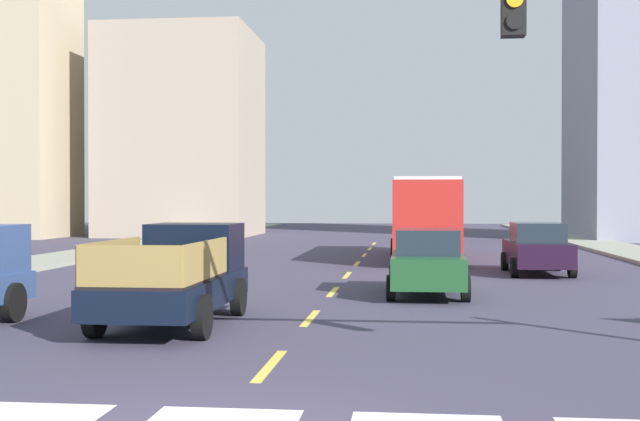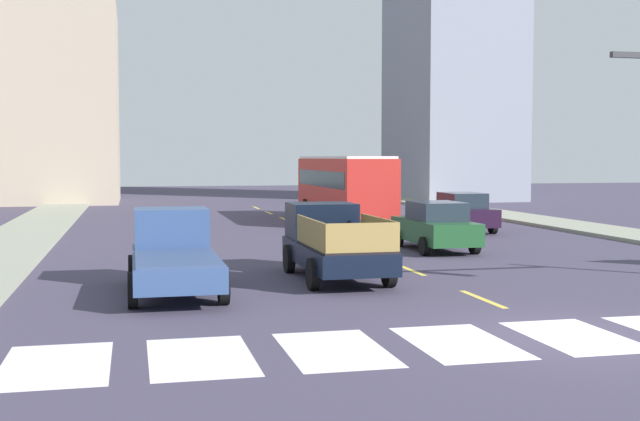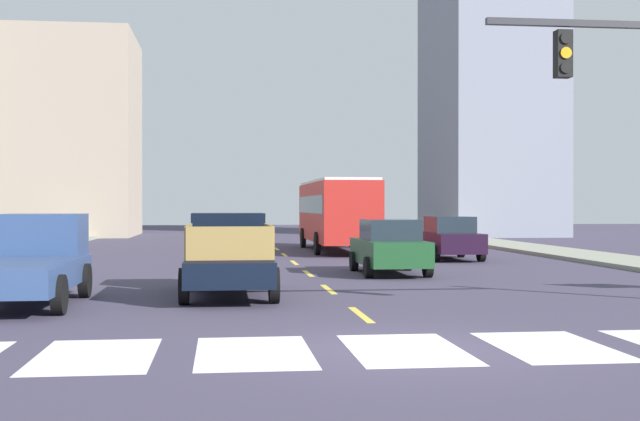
# 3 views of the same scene
# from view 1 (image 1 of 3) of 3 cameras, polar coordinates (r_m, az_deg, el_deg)

# --- Properties ---
(lane_dash_0) EXTENTS (0.16, 2.40, 0.01)m
(lane_dash_0) POSITION_cam_1_polar(r_m,az_deg,el_deg) (12.61, -3.44, -10.55)
(lane_dash_0) COLOR #E2C447
(lane_dash_0) RESTS_ON ground
(lane_dash_1) EXTENTS (0.16, 2.40, 0.01)m
(lane_dash_1) POSITION_cam_1_polar(r_m,az_deg,el_deg) (17.49, -0.66, -7.38)
(lane_dash_1) COLOR #E2C447
(lane_dash_1) RESTS_ON ground
(lane_dash_2) EXTENTS (0.16, 2.40, 0.01)m
(lane_dash_2) POSITION_cam_1_polar(r_m,az_deg,el_deg) (22.42, 0.89, -5.59)
(lane_dash_2) COLOR #E2C447
(lane_dash_2) RESTS_ON ground
(lane_dash_3) EXTENTS (0.16, 2.40, 0.01)m
(lane_dash_3) POSITION_cam_1_polar(r_m,az_deg,el_deg) (27.38, 1.87, -4.45)
(lane_dash_3) COLOR #E2C447
(lane_dash_3) RESTS_ON ground
(lane_dash_4) EXTENTS (0.16, 2.40, 0.01)m
(lane_dash_4) POSITION_cam_1_polar(r_m,az_deg,el_deg) (32.35, 2.55, -3.65)
(lane_dash_4) COLOR #E2C447
(lane_dash_4) RESTS_ON ground
(lane_dash_5) EXTENTS (0.16, 2.40, 0.01)m
(lane_dash_5) POSITION_cam_1_polar(r_m,az_deg,el_deg) (37.33, 3.05, -3.07)
(lane_dash_5) COLOR #E2C447
(lane_dash_5) RESTS_ON ground
(lane_dash_6) EXTENTS (0.16, 2.40, 0.01)m
(lane_dash_6) POSITION_cam_1_polar(r_m,az_deg,el_deg) (42.31, 3.43, -2.62)
(lane_dash_6) COLOR #E2C447
(lane_dash_6) RESTS_ON ground
(lane_dash_7) EXTENTS (0.16, 2.40, 0.01)m
(lane_dash_7) POSITION_cam_1_polar(r_m,az_deg,el_deg) (47.30, 3.73, -2.27)
(lane_dash_7) COLOR #E2C447
(lane_dash_7) RESTS_ON ground
(pickup_stakebed) EXTENTS (2.18, 5.20, 1.96)m
(pickup_stakebed) POSITION_cam_1_polar(r_m,az_deg,el_deg) (17.02, -9.64, -4.45)
(pickup_stakebed) COLOR black
(pickup_stakebed) RESTS_ON ground
(city_bus) EXTENTS (2.72, 10.80, 3.32)m
(city_bus) POSITION_cam_1_polar(r_m,az_deg,el_deg) (35.02, 7.23, -0.13)
(city_bus) COLOR #B4231E
(city_bus) RESTS_ON ground
(sedan_near_left) EXTENTS (2.02, 4.40, 1.72)m
(sedan_near_left) POSITION_cam_1_polar(r_m,az_deg,el_deg) (21.72, 7.36, -3.53)
(sedan_near_left) COLOR #1C4A26
(sedan_near_left) RESTS_ON ground
(sedan_near_right) EXTENTS (2.02, 4.40, 1.72)m
(sedan_near_right) POSITION_cam_1_polar(r_m,az_deg,el_deg) (28.61, 14.66, -2.53)
(sedan_near_right) COLOR black
(sedan_near_right) RESTS_ON ground
(block_mid_left) EXTENTS (9.89, 9.59, 14.09)m
(block_mid_left) POSITION_cam_1_polar(r_m,az_deg,el_deg) (58.85, -9.36, 5.17)
(block_mid_left) COLOR tan
(block_mid_left) RESTS_ON ground
(block_mid_right) EXTENTS (8.09, 7.09, 22.37)m
(block_mid_right) POSITION_cam_1_polar(r_m,az_deg,el_deg) (59.79, -20.80, 9.05)
(block_mid_right) COLOR tan
(block_mid_right) RESTS_ON ground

